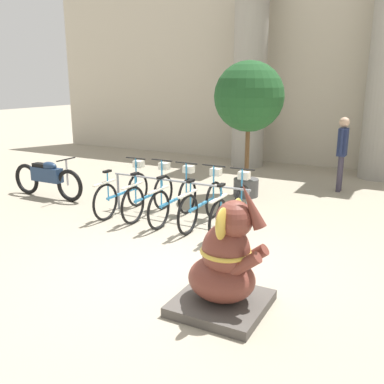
% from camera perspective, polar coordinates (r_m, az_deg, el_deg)
% --- Properties ---
extents(ground_plane, '(60.00, 60.00, 0.00)m').
position_cam_1_polar(ground_plane, '(6.24, -1.74, -10.15)').
color(ground_plane, '#9E937F').
extents(building_facade, '(20.00, 0.20, 6.00)m').
position_cam_1_polar(building_facade, '(13.79, 16.95, 15.75)').
color(building_facade, '#BCB29E').
rests_on(building_facade, ground_plane).
extents(column_left, '(1.24, 1.24, 5.16)m').
position_cam_1_polar(column_left, '(13.36, 7.70, 14.67)').
color(column_left, gray).
rests_on(column_left, ground_plane).
extents(bike_rack, '(2.95, 0.05, 0.77)m').
position_cam_1_polar(bike_rack, '(8.18, -1.93, 0.31)').
color(bike_rack, gray).
rests_on(bike_rack, ground_plane).
extents(bicycle_0, '(0.48, 1.79, 1.06)m').
position_cam_1_polar(bicycle_0, '(8.73, -9.14, -0.02)').
color(bicycle_0, black).
rests_on(bicycle_0, ground_plane).
extents(bicycle_1, '(0.48, 1.79, 1.06)m').
position_cam_1_polar(bicycle_1, '(8.45, -5.65, -0.39)').
color(bicycle_1, black).
rests_on(bicycle_1, ground_plane).
extents(bicycle_2, '(0.48, 1.79, 1.06)m').
position_cam_1_polar(bicycle_2, '(8.12, -2.33, -0.97)').
color(bicycle_2, black).
rests_on(bicycle_2, ground_plane).
extents(bicycle_3, '(0.48, 1.79, 1.06)m').
position_cam_1_polar(bicycle_3, '(7.86, 1.43, -1.49)').
color(bicycle_3, black).
rests_on(bicycle_3, ground_plane).
extents(bicycle_4, '(0.48, 1.79, 1.06)m').
position_cam_1_polar(bicycle_4, '(7.61, 5.31, -2.12)').
color(bicycle_4, black).
rests_on(bicycle_4, ground_plane).
extents(elephant_statue, '(1.04, 1.04, 1.58)m').
position_cam_1_polar(elephant_statue, '(5.02, 4.44, -9.90)').
color(elephant_statue, '#4C4742').
rests_on(elephant_statue, ground_plane).
extents(motorcycle, '(2.06, 0.55, 0.96)m').
position_cam_1_polar(motorcycle, '(10.23, -18.72, 1.83)').
color(motorcycle, black).
rests_on(motorcycle, ground_plane).
extents(person_pedestrian, '(0.24, 0.47, 1.78)m').
position_cam_1_polar(person_pedestrian, '(10.77, 19.41, 5.67)').
color(person_pedestrian, '#383342').
rests_on(person_pedestrian, ground_plane).
extents(potted_tree, '(1.54, 1.54, 3.03)m').
position_cam_1_polar(potted_tree, '(9.67, 7.59, 12.06)').
color(potted_tree, '#4C4C4C').
rests_on(potted_tree, ground_plane).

